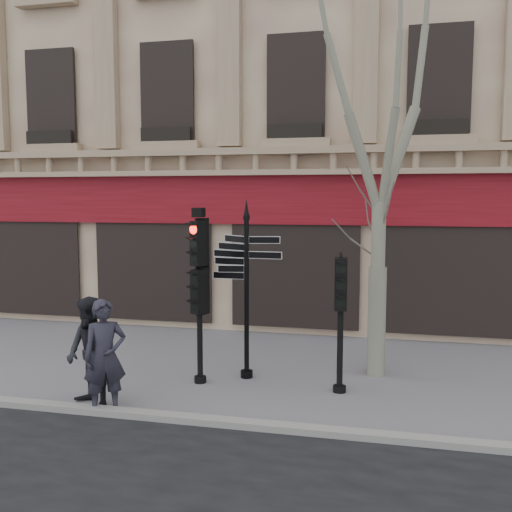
% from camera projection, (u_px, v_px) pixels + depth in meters
% --- Properties ---
extents(ground, '(80.00, 80.00, 0.00)m').
position_uv_depth(ground, '(252.00, 397.00, 10.50)').
color(ground, slate).
rests_on(ground, ground).
extents(kerb, '(80.00, 0.25, 0.12)m').
position_uv_depth(kerb, '(232.00, 423.00, 9.13)').
color(kerb, gray).
rests_on(kerb, ground).
extents(building, '(28.00, 15.52, 18.00)m').
position_uv_depth(building, '(328.00, 56.00, 21.66)').
color(building, tan).
rests_on(building, ground).
extents(fingerpost, '(1.81, 1.81, 3.63)m').
position_uv_depth(fingerpost, '(246.00, 259.00, 11.39)').
color(fingerpost, black).
rests_on(fingerpost, ground).
extents(traffic_signal_main, '(0.46, 0.40, 3.46)m').
position_uv_depth(traffic_signal_main, '(199.00, 273.00, 11.09)').
color(traffic_signal_main, black).
rests_on(traffic_signal_main, ground).
extents(traffic_signal_secondary, '(0.46, 0.35, 2.56)m').
position_uv_depth(traffic_signal_secondary, '(341.00, 299.00, 10.59)').
color(traffic_signal_secondary, black).
rests_on(traffic_signal_secondary, ground).
extents(plane_tree, '(3.27, 3.27, 8.69)m').
position_uv_depth(plane_tree, '(382.00, 73.00, 11.18)').
color(plane_tree, gray).
rests_on(plane_tree, ground).
extents(pedestrian_a, '(0.85, 0.79, 1.96)m').
position_uv_depth(pedestrian_a, '(105.00, 357.00, 9.64)').
color(pedestrian_a, '#22212C').
rests_on(pedestrian_a, ground).
extents(pedestrian_b, '(1.19, 1.11, 1.94)m').
position_uv_depth(pedestrian_b, '(91.00, 353.00, 9.91)').
color(pedestrian_b, black).
rests_on(pedestrian_b, ground).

